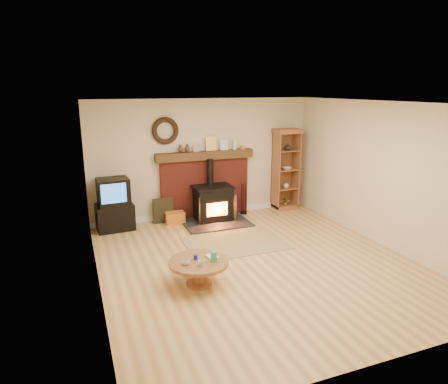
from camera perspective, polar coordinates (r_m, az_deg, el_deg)
name	(u,v)px	position (r m, az deg, el deg)	size (l,w,h in m)	color
ground	(256,262)	(6.78, 4.60, -9.94)	(5.50, 5.50, 0.00)	#B5844B
room_shell	(255,160)	(6.34, 4.41, 4.60)	(5.02, 5.52, 2.61)	beige
chimney_breast	(205,181)	(8.88, -2.72, 1.53)	(2.20, 0.22, 1.78)	maroon
wood_stove	(213,204)	(8.64, -1.55, -1.72)	(1.40, 1.00, 1.33)	black
area_rug	(235,243)	(7.53, 1.62, -7.28)	(1.83, 1.26, 0.01)	brown
tv_unit	(114,205)	(8.37, -15.40, -1.87)	(0.76, 0.56, 1.07)	black
curio_cabinet	(285,169)	(9.53, 8.75, 3.23)	(0.61, 0.44, 1.90)	brown
firelog_box	(175,218)	(8.61, -7.02, -3.67)	(0.40, 0.25, 0.25)	#C7CD09
leaning_painting	(163,210)	(8.66, -8.65, -2.62)	(0.45, 0.03, 0.54)	black
fire_tools	(244,208)	(9.20, 2.81, -2.30)	(0.16, 0.16, 0.70)	black
coffee_table	(199,265)	(5.93, -3.63, -10.41)	(0.89, 0.89, 0.54)	brown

